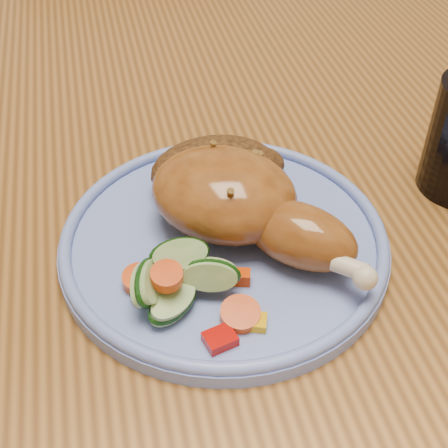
# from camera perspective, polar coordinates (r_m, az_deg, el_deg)

# --- Properties ---
(dining_table) EXTENTS (0.90, 1.40, 0.75)m
(dining_table) POSITION_cam_1_polar(r_m,az_deg,el_deg) (0.63, -0.59, -1.15)
(dining_table) COLOR brown
(dining_table) RESTS_ON ground
(chair_far) EXTENTS (0.42, 0.42, 0.91)m
(chair_far) POSITION_cam_1_polar(r_m,az_deg,el_deg) (1.24, -6.89, 12.66)
(chair_far) COLOR #4C2D16
(chair_far) RESTS_ON ground
(plate) EXTENTS (0.26, 0.26, 0.01)m
(plate) POSITION_cam_1_polar(r_m,az_deg,el_deg) (0.49, -0.00, -1.80)
(plate) COLOR #687FD0
(plate) RESTS_ON dining_table
(plate_rim) EXTENTS (0.26, 0.26, 0.01)m
(plate_rim) POSITION_cam_1_polar(r_m,az_deg,el_deg) (0.49, -0.00, -0.87)
(plate_rim) COLOR #687FD0
(plate_rim) RESTS_ON plate
(chicken_leg) EXTENTS (0.17, 0.18, 0.06)m
(chicken_leg) POSITION_cam_1_polar(r_m,az_deg,el_deg) (0.48, 1.63, 1.88)
(chicken_leg) COLOR brown
(chicken_leg) RESTS_ON plate
(rice_pilaf) EXTENTS (0.12, 0.08, 0.05)m
(rice_pilaf) POSITION_cam_1_polar(r_m,az_deg,el_deg) (0.53, -0.56, 4.83)
(rice_pilaf) COLOR #4F2E13
(rice_pilaf) RESTS_ON plate
(vegetable_pile) EXTENTS (0.10, 0.09, 0.05)m
(vegetable_pile) POSITION_cam_1_polar(r_m,az_deg,el_deg) (0.44, -4.12, -5.49)
(vegetable_pile) COLOR #A50A05
(vegetable_pile) RESTS_ON plate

